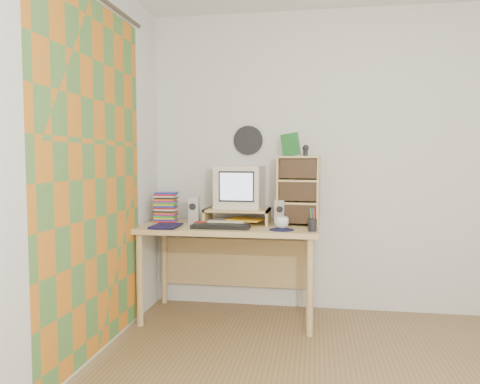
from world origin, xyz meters
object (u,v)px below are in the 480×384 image
(cd_rack, at_px, (299,191))
(mug, at_px, (281,223))
(desk, at_px, (231,240))
(dvd_stack, at_px, (166,207))
(crt_monitor, at_px, (239,187))
(diary, at_px, (154,224))
(keyboard, at_px, (221,226))

(cd_rack, xyz_separation_m, mug, (-0.12, -0.21, -0.23))
(cd_rack, relative_size, mug, 4.95)
(desk, height_order, dvd_stack, dvd_stack)
(desk, bearing_deg, crt_monitor, 57.93)
(crt_monitor, xyz_separation_m, diary, (-0.60, -0.37, -0.27))
(mug, relative_size, diary, 0.46)
(desk, xyz_separation_m, cd_rack, (0.54, 0.02, 0.41))
(cd_rack, bearing_deg, mug, -114.15)
(dvd_stack, height_order, diary, dvd_stack)
(mug, bearing_deg, dvd_stack, 166.94)
(crt_monitor, relative_size, diary, 1.52)
(keyboard, relative_size, cd_rack, 0.81)
(crt_monitor, distance_m, mug, 0.52)
(cd_rack, xyz_separation_m, diary, (-1.09, -0.30, -0.25))
(mug, bearing_deg, crt_monitor, 143.01)
(mug, bearing_deg, cd_rack, 60.96)
(desk, xyz_separation_m, diary, (-0.55, -0.28, 0.16))
(keyboard, distance_m, mug, 0.46)
(keyboard, height_order, mug, mug)
(keyboard, bearing_deg, crt_monitor, 76.62)
(desk, relative_size, diary, 5.83)
(diary, bearing_deg, desk, 27.68)
(desk, xyz_separation_m, keyboard, (-0.03, -0.26, 0.15))
(dvd_stack, relative_size, diary, 1.03)
(dvd_stack, xyz_separation_m, diary, (0.01, -0.32, -0.10))
(keyboard, bearing_deg, cd_rack, 26.42)
(cd_rack, relative_size, diary, 2.27)
(crt_monitor, distance_m, dvd_stack, 0.63)
(dvd_stack, distance_m, mug, 1.01)
(crt_monitor, bearing_deg, cd_rack, -4.11)
(keyboard, bearing_deg, mug, 8.86)
(keyboard, height_order, cd_rack, cd_rack)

